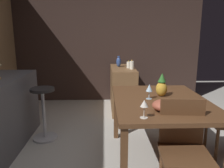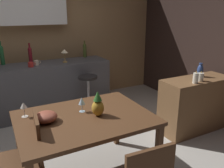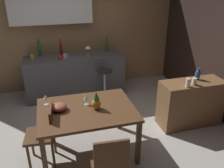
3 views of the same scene
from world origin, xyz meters
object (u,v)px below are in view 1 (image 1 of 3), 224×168
(wine_glass_right, at_px, (144,104))
(pineapple_centerpiece, at_px, (162,86))
(vase_ceramic_blue, at_px, (119,62))
(wine_glass_left, at_px, (149,88))
(pillar_candle_short, at_px, (129,65))
(sideboard_cabinet, at_px, (123,89))
(pillar_candle_tall, at_px, (132,65))
(bar_stool, at_px, (44,112))
(dining_table, at_px, (160,106))
(chair_near_window, at_px, (184,148))
(fruit_bowl, at_px, (164,105))

(wine_glass_right, distance_m, pineapple_centerpiece, 0.75)
(vase_ceramic_blue, bearing_deg, pineapple_centerpiece, -168.81)
(wine_glass_left, relative_size, pillar_candle_short, 1.14)
(sideboard_cabinet, bearing_deg, wine_glass_left, -175.93)
(pillar_candle_tall, bearing_deg, vase_ceramic_blue, 34.12)
(sideboard_cabinet, distance_m, wine_glass_right, 2.46)
(bar_stool, distance_m, pineapple_centerpiece, 1.62)
(wine_glass_right, relative_size, pillar_candle_tall, 0.91)
(wine_glass_left, bearing_deg, sideboard_cabinet, 4.07)
(bar_stool, bearing_deg, wine_glass_right, -135.02)
(dining_table, relative_size, pineapple_centerpiece, 5.08)
(chair_near_window, distance_m, pillar_candle_short, 2.45)
(dining_table, xyz_separation_m, wine_glass_left, (0.02, 0.12, 0.20))
(chair_near_window, bearing_deg, pillar_candle_short, 4.90)
(bar_stool, height_order, wine_glass_left, wine_glass_left)
(dining_table, height_order, wine_glass_left, wine_glass_left)
(chair_near_window, height_order, pineapple_centerpiece, pineapple_centerpiece)
(bar_stool, xyz_separation_m, wine_glass_right, (-1.16, -1.16, 0.47))
(fruit_bowl, xyz_separation_m, pillar_candle_tall, (2.04, 0.05, 0.10))
(fruit_bowl, bearing_deg, bar_stool, 54.22)
(pillar_candle_short, bearing_deg, chair_near_window, -175.10)
(chair_near_window, bearing_deg, wine_glass_right, 80.39)
(bar_stool, xyz_separation_m, fruit_bowl, (-0.99, -1.37, 0.40))
(wine_glass_right, xyz_separation_m, pineapple_centerpiece, (0.68, -0.32, -0.01))
(chair_near_window, bearing_deg, pineapple_centerpiece, 1.25)
(sideboard_cabinet, relative_size, pineapple_centerpiece, 4.15)
(dining_table, relative_size, chair_near_window, 1.52)
(pillar_candle_tall, bearing_deg, chair_near_window, -175.81)
(bar_stool, distance_m, vase_ceramic_blue, 1.84)
(fruit_bowl, distance_m, vase_ceramic_blue, 2.38)
(bar_stool, relative_size, wine_glass_left, 4.44)
(chair_near_window, relative_size, pineapple_centerpiece, 3.33)
(bar_stool, distance_m, fruit_bowl, 1.74)
(sideboard_cabinet, distance_m, pillar_candle_tall, 0.55)
(bar_stool, bearing_deg, dining_table, -113.26)
(pineapple_centerpiece, distance_m, pillar_candle_short, 1.69)
(bar_stool, distance_m, pillar_candle_short, 1.82)
(dining_table, distance_m, bar_stool, 1.59)
(wine_glass_right, relative_size, vase_ceramic_blue, 0.76)
(sideboard_cabinet, relative_size, pillar_candle_short, 7.65)
(bar_stool, xyz_separation_m, pillar_candle_short, (1.19, -1.29, 0.49))
(chair_near_window, bearing_deg, wine_glass_left, 16.14)
(sideboard_cabinet, height_order, wine_glass_right, wine_glass_right)
(dining_table, xyz_separation_m, bar_stool, (0.62, 1.44, -0.27))
(dining_table, relative_size, bar_stool, 1.85)
(sideboard_cabinet, relative_size, chair_near_window, 1.24)
(dining_table, distance_m, wine_glass_left, 0.23)
(wine_glass_right, distance_m, fruit_bowl, 0.28)
(wine_glass_left, xyz_separation_m, fruit_bowl, (-0.39, -0.06, -0.07))
(dining_table, xyz_separation_m, fruit_bowl, (-0.37, 0.06, 0.13))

